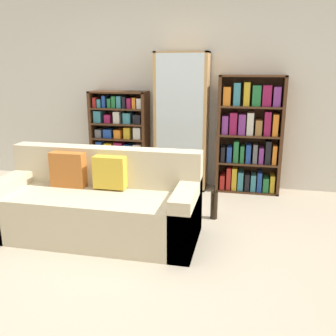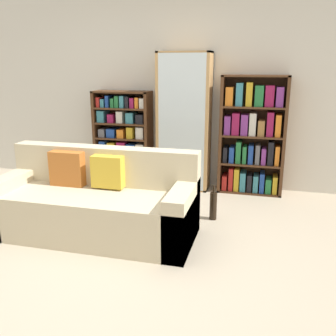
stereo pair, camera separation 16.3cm
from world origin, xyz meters
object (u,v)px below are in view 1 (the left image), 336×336
couch (98,206)px  display_cabinet (182,122)px  bookshelf_right (250,136)px  bookshelf_left (121,139)px  wine_bottle (214,205)px

couch → display_cabinet: size_ratio=1.09×
couch → bookshelf_right: 2.31m
bookshelf_left → display_cabinet: (0.89, -0.02, 0.28)m
wine_bottle → display_cabinet: bearing=118.1°
couch → bookshelf_right: bearing=50.0°
bookshelf_right → wine_bottle: (-0.35, -1.08, -0.59)m
couch → display_cabinet: bearing=72.5°
display_cabinet → bookshelf_right: display_cabinet is taller
display_cabinet → couch: bearing=-107.5°
display_cabinet → bookshelf_right: (0.91, 0.02, -0.16)m
couch → wine_bottle: 1.30m
couch → bookshelf_right: bookshelf_right is taller
bookshelf_right → display_cabinet: bearing=-179.0°
bookshelf_left → wine_bottle: (1.46, -1.08, -0.48)m
bookshelf_left → display_cabinet: display_cabinet is taller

